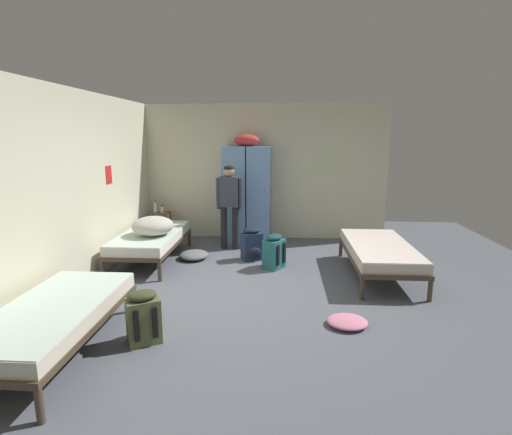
{
  "coord_description": "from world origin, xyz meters",
  "views": [
    {
      "loc": [
        0.34,
        -4.93,
        2.05
      ],
      "look_at": [
        0.0,
        0.28,
        0.95
      ],
      "focal_mm": 27.44,
      "sensor_mm": 36.0,
      "label": 1
    }
  ],
  "objects_px": {
    "shelf_unit": "(160,223)",
    "bed_left_rear": "(151,238)",
    "locker_bank": "(247,192)",
    "clothes_pile_pink": "(347,322)",
    "water_bottle": "(155,207)",
    "clothes_pile_grey": "(194,255)",
    "backpack_olive": "(143,317)",
    "lotion_bottle": "(162,209)",
    "bed_right": "(379,251)",
    "backpack_navy": "(252,245)",
    "bed_left_front": "(53,316)",
    "bedding_heap": "(153,226)",
    "backpack_teal": "(274,252)",
    "person_traveler": "(229,199)"
  },
  "relations": [
    {
      "from": "bed_right",
      "to": "backpack_teal",
      "type": "height_order",
      "value": "backpack_teal"
    },
    {
      "from": "backpack_navy",
      "to": "backpack_teal",
      "type": "bearing_deg",
      "value": -46.8
    },
    {
      "from": "bed_left_rear",
      "to": "bed_right",
      "type": "relative_size",
      "value": 1.0
    },
    {
      "from": "bed_left_front",
      "to": "backpack_olive",
      "type": "xyz_separation_m",
      "value": [
        0.77,
        0.26,
        -0.12
      ]
    },
    {
      "from": "bed_left_rear",
      "to": "lotion_bottle",
      "type": "xyz_separation_m",
      "value": [
        -0.18,
        1.24,
        0.26
      ]
    },
    {
      "from": "shelf_unit",
      "to": "clothes_pile_pink",
      "type": "distance_m",
      "value": 4.62
    },
    {
      "from": "shelf_unit",
      "to": "clothes_pile_grey",
      "type": "bearing_deg",
      "value": -50.99
    },
    {
      "from": "backpack_navy",
      "to": "backpack_olive",
      "type": "height_order",
      "value": "same"
    },
    {
      "from": "locker_bank",
      "to": "backpack_navy",
      "type": "xyz_separation_m",
      "value": [
        0.19,
        -1.2,
        -0.71
      ]
    },
    {
      "from": "shelf_unit",
      "to": "bed_right",
      "type": "relative_size",
      "value": 0.3
    },
    {
      "from": "backpack_olive",
      "to": "lotion_bottle",
      "type": "bearing_deg",
      "value": 103.99
    },
    {
      "from": "person_traveler",
      "to": "lotion_bottle",
      "type": "relative_size",
      "value": 9.89
    },
    {
      "from": "bedding_heap",
      "to": "water_bottle",
      "type": "relative_size",
      "value": 2.8
    },
    {
      "from": "bedding_heap",
      "to": "backpack_olive",
      "type": "xyz_separation_m",
      "value": [
        0.67,
        -2.38,
        -0.38
      ]
    },
    {
      "from": "shelf_unit",
      "to": "water_bottle",
      "type": "height_order",
      "value": "water_bottle"
    },
    {
      "from": "bed_left_front",
      "to": "clothes_pile_pink",
      "type": "height_order",
      "value": "bed_left_front"
    },
    {
      "from": "bedding_heap",
      "to": "person_traveler",
      "type": "xyz_separation_m",
      "value": [
        1.1,
        0.97,
        0.28
      ]
    },
    {
      "from": "backpack_teal",
      "to": "backpack_olive",
      "type": "height_order",
      "value": "same"
    },
    {
      "from": "locker_bank",
      "to": "shelf_unit",
      "type": "distance_m",
      "value": 1.84
    },
    {
      "from": "shelf_unit",
      "to": "clothes_pile_grey",
      "type": "height_order",
      "value": "shelf_unit"
    },
    {
      "from": "backpack_olive",
      "to": "clothes_pile_pink",
      "type": "relative_size",
      "value": 1.23
    },
    {
      "from": "person_traveler",
      "to": "clothes_pile_pink",
      "type": "xyz_separation_m",
      "value": [
        1.67,
        -2.88,
        -0.88
      ]
    },
    {
      "from": "bed_right",
      "to": "backpack_olive",
      "type": "distance_m",
      "value": 3.52
    },
    {
      "from": "bed_right",
      "to": "backpack_olive",
      "type": "xyz_separation_m",
      "value": [
        -2.83,
        -2.1,
        -0.12
      ]
    },
    {
      "from": "bed_left_rear",
      "to": "person_traveler",
      "type": "distance_m",
      "value": 1.53
    },
    {
      "from": "bedding_heap",
      "to": "lotion_bottle",
      "type": "relative_size",
      "value": 4.24
    },
    {
      "from": "bed_left_front",
      "to": "backpack_navy",
      "type": "xyz_separation_m",
      "value": [
        1.66,
        3.0,
        -0.12
      ]
    },
    {
      "from": "backpack_teal",
      "to": "shelf_unit",
      "type": "bearing_deg",
      "value": 146.35
    },
    {
      "from": "shelf_unit",
      "to": "lotion_bottle",
      "type": "distance_m",
      "value": 0.3
    },
    {
      "from": "locker_bank",
      "to": "bed_left_rear",
      "type": "height_order",
      "value": "locker_bank"
    },
    {
      "from": "locker_bank",
      "to": "bedding_heap",
      "type": "height_order",
      "value": "locker_bank"
    },
    {
      "from": "clothes_pile_pink",
      "to": "person_traveler",
      "type": "bearing_deg",
      "value": 120.19
    },
    {
      "from": "locker_bank",
      "to": "person_traveler",
      "type": "distance_m",
      "value": 0.65
    },
    {
      "from": "water_bottle",
      "to": "lotion_bottle",
      "type": "xyz_separation_m",
      "value": [
        0.15,
        -0.06,
        -0.04
      ]
    },
    {
      "from": "bed_left_front",
      "to": "lotion_bottle",
      "type": "bearing_deg",
      "value": 92.53
    },
    {
      "from": "bed_right",
      "to": "backpack_teal",
      "type": "bearing_deg",
      "value": 171.36
    },
    {
      "from": "backpack_olive",
      "to": "locker_bank",
      "type": "bearing_deg",
      "value": 79.89
    },
    {
      "from": "backpack_teal",
      "to": "water_bottle",
      "type": "bearing_deg",
      "value": 146.91
    },
    {
      "from": "backpack_navy",
      "to": "bed_left_front",
      "type": "bearing_deg",
      "value": -118.98
    },
    {
      "from": "bed_right",
      "to": "backpack_navy",
      "type": "bearing_deg",
      "value": 161.88
    },
    {
      "from": "shelf_unit",
      "to": "backpack_olive",
      "type": "bearing_deg",
      "value": -75.17
    },
    {
      "from": "shelf_unit",
      "to": "bed_left_rear",
      "type": "distance_m",
      "value": 1.31
    },
    {
      "from": "person_traveler",
      "to": "water_bottle",
      "type": "height_order",
      "value": "person_traveler"
    },
    {
      "from": "water_bottle",
      "to": "clothes_pile_grey",
      "type": "distance_m",
      "value": 1.65
    },
    {
      "from": "lotion_bottle",
      "to": "backpack_olive",
      "type": "height_order",
      "value": "lotion_bottle"
    },
    {
      "from": "bed_left_front",
      "to": "bedding_heap",
      "type": "height_order",
      "value": "bedding_heap"
    },
    {
      "from": "bedding_heap",
      "to": "locker_bank",
      "type": "bearing_deg",
      "value": 48.68
    },
    {
      "from": "backpack_olive",
      "to": "clothes_pile_grey",
      "type": "xyz_separation_m",
      "value": [
        -0.1,
        2.72,
        -0.19
      ]
    },
    {
      "from": "locker_bank",
      "to": "clothes_pile_pink",
      "type": "height_order",
      "value": "locker_bank"
    },
    {
      "from": "lotion_bottle",
      "to": "clothes_pile_pink",
      "type": "distance_m",
      "value": 4.57
    }
  ]
}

